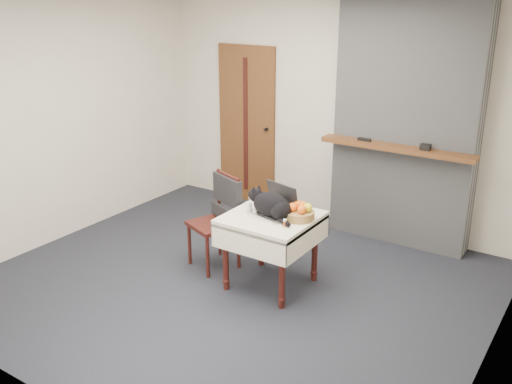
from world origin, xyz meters
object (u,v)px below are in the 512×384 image
side_table (271,227)px  laptop (276,207)px  door (247,126)px  chair (221,208)px  cream_jar (249,206)px  pill_bottle (285,223)px  fruit_basket (300,212)px  cat (272,205)px

side_table → laptop: bearing=84.4°
door → chair: bearing=-63.4°
laptop → cream_jar: 0.26m
cream_jar → chair: chair is taller
pill_bottle → fruit_basket: fruit_basket is taller
side_table → cat: size_ratio=1.48×
fruit_basket → cat: bearing=-157.1°
laptop → door: bearing=145.1°
cat → chair: size_ratio=0.56×
door → side_table: bearing=-50.3°
pill_bottle → fruit_basket: 0.22m
side_table → cat: cat is taller
door → cream_jar: (1.24, -1.79, -0.26)m
cat → pill_bottle: size_ratio=8.03×
door → cream_jar: 2.19m
side_table → cream_jar: bearing=178.5°
door → laptop: (1.50, -1.73, -0.23)m
door → chair: size_ratio=2.12×
cream_jar → fruit_basket: fruit_basket is taller
cream_jar → fruit_basket: (0.50, 0.07, 0.02)m
cat → chair: (-0.67, 0.13, -0.21)m
side_table → cream_jar: size_ratio=10.51×
laptop → chair: 0.68m
door → cream_jar: size_ratio=26.95×
cream_jar → pill_bottle: (0.48, -0.15, -0.00)m
cat → fruit_basket: size_ratio=1.97×
side_table → laptop: 0.19m
fruit_basket → door: bearing=135.4°
cat → cream_jar: (-0.27, 0.03, -0.07)m
cream_jar → pill_bottle: bearing=-17.4°
side_table → pill_bottle: pill_bottle is taller
cream_jar → fruit_basket: 0.51m
chair → door: bearing=138.0°
cream_jar → pill_bottle: size_ratio=1.13×
side_table → cream_jar: 0.29m
door → side_table: 2.37m
laptop → cat: bearing=-67.9°
side_table → pill_bottle: size_ratio=11.88×
cream_jar → chair: size_ratio=0.08×
laptop → pill_bottle: 0.31m
side_table → pill_bottle: bearing=-32.1°
door → chair: (0.85, -1.69, -0.40)m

